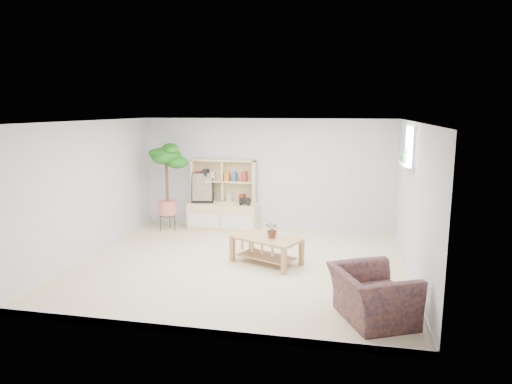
% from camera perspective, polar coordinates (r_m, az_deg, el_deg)
% --- Properties ---
extents(floor, '(5.50, 5.00, 0.01)m').
position_cam_1_polar(floor, '(7.83, -2.03, -9.03)').
color(floor, beige).
rests_on(floor, ground).
extents(ceiling, '(5.50, 5.00, 0.01)m').
position_cam_1_polar(ceiling, '(7.39, -2.15, 8.80)').
color(ceiling, white).
rests_on(ceiling, walls).
extents(walls, '(5.51, 5.01, 2.40)m').
position_cam_1_polar(walls, '(7.52, -2.09, -0.38)').
color(walls, silver).
rests_on(walls, floor).
extents(baseboard, '(5.50, 5.00, 0.10)m').
position_cam_1_polar(baseboard, '(7.82, -2.03, -8.69)').
color(baseboard, silver).
rests_on(baseboard, floor).
extents(window, '(0.10, 0.98, 0.68)m').
position_cam_1_polar(window, '(7.86, 18.78, 5.43)').
color(window, silver).
rests_on(window, walls).
extents(window_sill, '(0.14, 1.00, 0.04)m').
position_cam_1_polar(window_sill, '(7.89, 18.21, 3.14)').
color(window_sill, silver).
rests_on(window_sill, walls).
extents(storage_unit, '(1.51, 0.51, 1.51)m').
position_cam_1_polar(storage_unit, '(9.96, -4.21, -0.33)').
color(storage_unit, beige).
rests_on(storage_unit, floor).
extents(poster, '(0.49, 0.19, 0.67)m').
position_cam_1_polar(poster, '(10.01, -6.71, 0.52)').
color(poster, gold).
rests_on(poster, storage_unit).
extents(toy_truck, '(0.32, 0.23, 0.16)m').
position_cam_1_polar(toy_truck, '(9.79, -1.38, -1.15)').
color(toy_truck, black).
rests_on(toy_truck, storage_unit).
extents(coffee_table, '(1.28, 1.03, 0.46)m').
position_cam_1_polar(coffee_table, '(7.81, 1.32, -7.30)').
color(coffee_table, '#A3794A').
rests_on(coffee_table, floor).
extents(table_plant, '(0.34, 0.34, 0.29)m').
position_cam_1_polar(table_plant, '(7.66, 2.09, -4.73)').
color(table_plant, '#185B1A').
rests_on(table_plant, coffee_table).
extents(floor_tree, '(0.88, 0.88, 1.88)m').
position_cam_1_polar(floor_tree, '(9.97, -11.06, 0.57)').
color(floor_tree, '#186313').
rests_on(floor_tree, floor).
extents(armchair, '(1.20, 1.27, 0.74)m').
position_cam_1_polar(armchair, '(5.96, 14.34, -11.98)').
color(armchair, '#111736').
rests_on(armchair, floor).
extents(sill_plant, '(0.15, 0.13, 0.25)m').
position_cam_1_polar(sill_plant, '(8.12, 18.07, 4.36)').
color(sill_plant, '#186313').
rests_on(sill_plant, window_sill).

